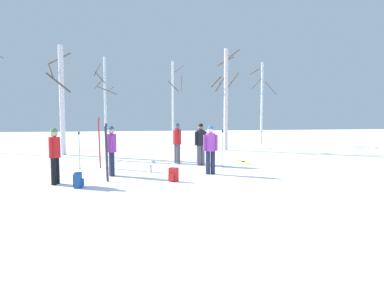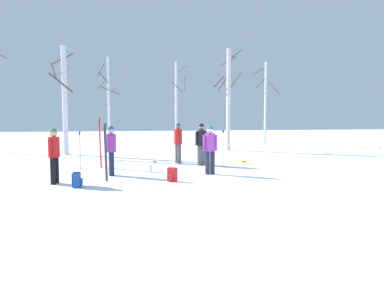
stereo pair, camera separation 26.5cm
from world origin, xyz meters
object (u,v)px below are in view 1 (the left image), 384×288
(ski_pair_planted_0, at_px, (107,153))
(ski_poles_0, at_px, (223,148))
(person_3, at_px, (55,152))
(ski_pair_lying_0, at_px, (243,162))
(ski_pair_planted_1, at_px, (99,143))
(birch_tree_4, at_px, (226,97))
(ski_poles_1, at_px, (79,150))
(birch_tree_2, at_px, (105,99))
(person_0, at_px, (111,147))
(birch_tree_5, at_px, (262,101))
(person_4, at_px, (210,146))
(person_1, at_px, (177,140))
(water_bottle_0, at_px, (151,169))
(backpack_1, at_px, (173,175))
(birch_tree_1, at_px, (61,98))
(person_2, at_px, (201,141))
(birch_tree_3, at_px, (173,102))
(backpack_0, at_px, (78,180))

(ski_pair_planted_0, height_order, ski_poles_0, ski_pair_planted_0)
(person_3, bearing_deg, ski_pair_lying_0, 29.25)
(ski_pair_planted_1, xyz_separation_m, birch_tree_4, (6.43, 5.81, 2.03))
(person_3, height_order, ski_poles_1, person_3)
(ski_pair_planted_1, xyz_separation_m, birch_tree_2, (-0.56, 10.38, 2.02))
(person_0, bearing_deg, person_3, -141.40)
(birch_tree_2, relative_size, birch_tree_5, 1.05)
(birch_tree_5, bearing_deg, person_4, -116.85)
(person_1, bearing_deg, water_bottle_0, -117.95)
(ski_pair_planted_0, distance_m, backpack_1, 2.21)
(ski_pair_lying_0, relative_size, water_bottle_0, 6.25)
(person_1, relative_size, birch_tree_1, 0.31)
(ski_poles_0, xyz_separation_m, ski_poles_1, (-5.43, 0.26, -0.02))
(water_bottle_0, bearing_deg, ski_pair_planted_0, -134.61)
(person_2, distance_m, ski_pair_lying_0, 2.31)
(person_2, xyz_separation_m, birch_tree_1, (-6.27, 4.65, 1.88))
(ski_pair_planted_0, relative_size, birch_tree_3, 0.34)
(person_2, xyz_separation_m, person_4, (-0.03, -2.18, 0.00))
(birch_tree_1, xyz_separation_m, birch_tree_5, (12.02, 4.61, 0.05))
(ski_poles_0, height_order, ski_poles_1, ski_poles_0)
(person_4, relative_size, birch_tree_1, 0.31)
(water_bottle_0, bearing_deg, ski_poles_1, 159.30)
(person_3, distance_m, ski_pair_lying_0, 8.12)
(ski_pair_planted_0, bearing_deg, backpack_1, -8.95)
(ski_poles_0, height_order, birch_tree_5, birch_tree_5)
(backpack_1, relative_size, birch_tree_2, 0.08)
(person_0, relative_size, backpack_1, 3.90)
(ski_pair_planted_1, height_order, backpack_0, ski_pair_planted_1)
(ski_pair_planted_0, distance_m, ski_poles_1, 2.72)
(ski_poles_1, distance_m, birch_tree_4, 9.74)
(ski_pair_lying_0, distance_m, birch_tree_1, 9.60)
(birch_tree_3, bearing_deg, birch_tree_5, -1.62)
(ski_pair_lying_0, bearing_deg, person_2, -161.56)
(backpack_0, bearing_deg, birch_tree_4, 55.00)
(birch_tree_4, relative_size, birch_tree_5, 1.05)
(water_bottle_0, relative_size, birch_tree_5, 0.05)
(ski_pair_planted_0, height_order, water_bottle_0, ski_pair_planted_0)
(person_1, distance_m, ski_pair_planted_0, 4.58)
(person_1, bearing_deg, backpack_0, -126.37)
(ski_poles_1, bearing_deg, person_2, 7.00)
(ski_poles_1, bearing_deg, person_1, 18.56)
(person_2, distance_m, birch_tree_4, 6.49)
(birch_tree_4, bearing_deg, birch_tree_2, 146.81)
(ski_pair_planted_1, xyz_separation_m, birch_tree_5, (9.77, 9.40, 1.92))
(person_3, relative_size, birch_tree_1, 0.31)
(person_2, xyz_separation_m, birch_tree_2, (-4.57, 10.24, 2.02))
(water_bottle_0, distance_m, birch_tree_4, 9.00)
(ski_pair_planted_1, bearing_deg, ski_poles_0, -8.40)
(person_4, xyz_separation_m, water_bottle_0, (-2.06, 0.61, -0.85))
(person_4, relative_size, ski_poles_1, 1.19)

